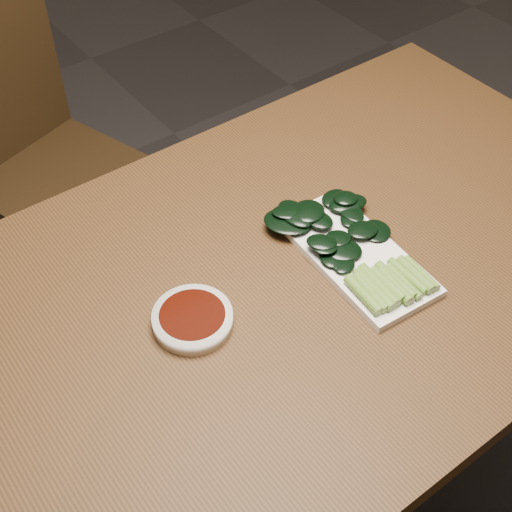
% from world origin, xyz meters
% --- Properties ---
extents(ground, '(6.00, 6.00, 0.00)m').
position_xyz_m(ground, '(0.00, 0.00, 0.00)').
color(ground, '#282626').
rests_on(ground, ground).
extents(table, '(1.40, 0.80, 0.75)m').
position_xyz_m(table, '(0.00, 0.00, 0.68)').
color(table, '#402712').
rests_on(table, ground).
extents(chair_far, '(0.47, 0.47, 0.89)m').
position_xyz_m(chair_far, '(-0.08, 0.88, 0.49)').
color(chair_far, black).
rests_on(chair_far, ground).
extents(sauce_bowl, '(0.12, 0.12, 0.02)m').
position_xyz_m(sauce_bowl, '(-0.17, 0.00, 0.76)').
color(sauce_bowl, white).
rests_on(sauce_bowl, table).
extents(serving_plate, '(0.16, 0.30, 0.01)m').
position_xyz_m(serving_plate, '(0.12, -0.04, 0.76)').
color(serving_plate, white).
rests_on(serving_plate, table).
extents(gai_lan, '(0.20, 0.31, 0.02)m').
position_xyz_m(gai_lan, '(0.12, -0.03, 0.77)').
color(gai_lan, olive).
rests_on(gai_lan, serving_plate).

